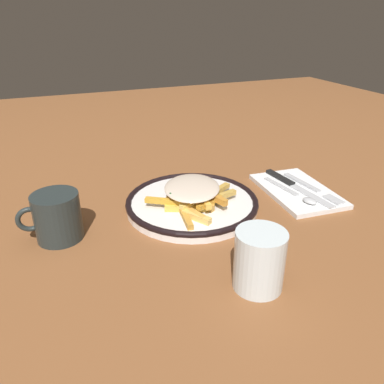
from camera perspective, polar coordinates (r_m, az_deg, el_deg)
name	(u,v)px	position (r m, az deg, el deg)	size (l,w,h in m)	color
ground_plane	(192,208)	(0.78, 0.00, -2.48)	(2.60, 2.60, 0.00)	brown
plate	(192,203)	(0.77, 0.00, -1.67)	(0.27, 0.27, 0.02)	white
fries_heap	(194,193)	(0.76, 0.29, -0.18)	(0.19, 0.19, 0.04)	gold
napkin	(297,191)	(0.88, 15.64, 0.20)	(0.13, 0.21, 0.01)	white
fork	(311,188)	(0.88, 17.68, 0.62)	(0.03, 0.18, 0.01)	silver
knife	(292,184)	(0.88, 14.89, 1.15)	(0.04, 0.21, 0.01)	black
spoon	(298,195)	(0.83, 15.82, -0.46)	(0.04, 0.15, 0.01)	silver
water_glass	(259,260)	(0.56, 10.12, -10.14)	(0.07, 0.07, 0.09)	silver
coffee_mug	(57,217)	(0.70, -19.84, -3.55)	(0.11, 0.08, 0.09)	#242D2D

